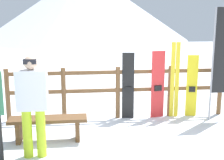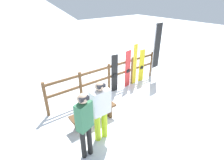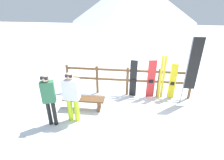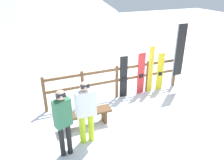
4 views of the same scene
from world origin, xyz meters
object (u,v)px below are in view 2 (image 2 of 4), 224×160
object	(u,v)px
person_plaid_green	(85,121)
snowboard_red	(128,69)
rental_flag	(156,49)
person_white	(100,108)
ski_pair_yellow	(135,65)
snowboard_yellow	(142,66)
snowboard_black_stripe	(115,74)
bench	(94,113)

from	to	relation	value
person_plaid_green	snowboard_red	size ratio (longest dim) A/B	1.12
person_plaid_green	rental_flag	distance (m)	4.59
rental_flag	person_white	bearing A→B (deg)	-158.88
snowboard_red	rental_flag	size ratio (longest dim) A/B	0.62
snowboard_red	ski_pair_yellow	xyz separation A→B (m)	(0.38, 0.00, 0.10)
person_plaid_green	snowboard_yellow	bearing A→B (deg)	27.33
person_plaid_green	snowboard_black_stripe	size ratio (longest dim) A/B	1.15
person_plaid_green	rental_flag	xyz separation A→B (m)	(4.25, 1.68, 0.41)
person_plaid_green	snowboard_black_stripe	distance (m)	3.09
snowboard_black_stripe	rental_flag	world-z (taller)	rental_flag
snowboard_black_stripe	person_white	bearing A→B (deg)	-136.32
bench	person_white	size ratio (longest dim) A/B	0.85
snowboard_red	rental_flag	xyz separation A→B (m)	(1.22, -0.29, 0.66)
person_plaid_green	bench	bearing A→B (deg)	49.66
person_plaid_green	snowboard_yellow	distance (m)	4.29
bench	ski_pair_yellow	world-z (taller)	ski_pair_yellow
snowboard_red	ski_pair_yellow	size ratio (longest dim) A/B	0.89
person_white	rental_flag	world-z (taller)	rental_flag
bench	person_plaid_green	world-z (taller)	person_plaid_green
bench	person_plaid_green	distance (m)	1.32
person_white	snowboard_yellow	bearing A→B (deg)	27.92
snowboard_black_stripe	ski_pair_yellow	world-z (taller)	ski_pair_yellow
snowboard_red	ski_pair_yellow	bearing A→B (deg)	0.52
bench	person_white	xyz separation A→B (m)	(-0.16, -0.61, 0.61)
ski_pair_yellow	person_plaid_green	bearing A→B (deg)	-149.97
person_white	person_plaid_green	bearing A→B (deg)	-156.12
snowboard_red	bench	bearing A→B (deg)	-154.38
snowboard_black_stripe	snowboard_yellow	distance (m)	1.44
person_plaid_green	snowboard_black_stripe	world-z (taller)	person_plaid_green
person_plaid_green	snowboard_red	distance (m)	3.62
bench	snowboard_yellow	bearing A→B (deg)	19.71
snowboard_yellow	snowboard_red	bearing A→B (deg)	179.99
snowboard_yellow	rental_flag	bearing A→B (deg)	-33.00
bench	snowboard_red	xyz separation A→B (m)	(2.29, 1.10, 0.41)
bench	person_plaid_green	bearing A→B (deg)	-130.34
person_white	rental_flag	distance (m)	3.97
person_white	rental_flag	xyz separation A→B (m)	(3.68, 1.42, 0.46)
person_plaid_green	snowboard_yellow	xyz separation A→B (m)	(3.81, 1.97, -0.31)
person_white	ski_pair_yellow	world-z (taller)	ski_pair_yellow
rental_flag	snowboard_red	bearing A→B (deg)	166.62
bench	snowboard_yellow	distance (m)	3.28
person_white	snowboard_yellow	distance (m)	3.67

